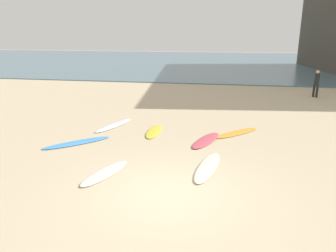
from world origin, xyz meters
name	(u,v)px	position (x,y,z in m)	size (l,w,h in m)	color
ground_plane	(169,194)	(0.00, 0.00, 0.00)	(120.00, 120.00, 0.00)	#C6B28E
ocean_water	(216,61)	(0.00, 37.73, 0.04)	(120.00, 40.00, 0.08)	slate
surfboard_0	(208,167)	(0.89, 1.78, 0.04)	(0.55, 2.41, 0.08)	silver
surfboard_1	(105,173)	(-2.03, 0.84, 0.04)	(0.55, 2.01, 0.08)	silver
surfboard_2	(154,131)	(-1.49, 5.02, 0.04)	(0.55, 1.93, 0.07)	yellow
surfboard_3	(237,133)	(1.87, 5.41, 0.03)	(0.48, 2.36, 0.06)	orange
surfboard_4	(114,125)	(-3.41, 5.56, 0.04)	(0.49, 2.45, 0.07)	white
surfboard_5	(77,143)	(-4.01, 3.16, 0.03)	(0.49, 2.54, 0.06)	#4392E4
surfboard_6	(206,140)	(0.69, 4.24, 0.04)	(0.58, 2.12, 0.09)	#D14C5C
beachgoer_near	(317,82)	(6.98, 13.93, 0.94)	(0.38, 0.38, 1.70)	black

